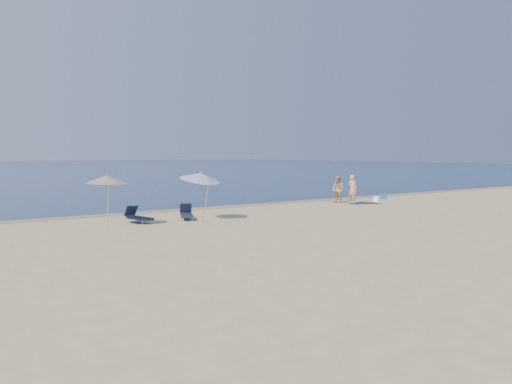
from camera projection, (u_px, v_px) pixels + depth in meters
wet_sand_strip at (262, 204)px, 36.57m from camera, size 240.00×1.60×0.00m
person_left at (352, 189)px, 36.90m from camera, size 0.43×0.63×1.67m
person_right at (338, 189)px, 37.27m from camera, size 0.61×0.78×1.59m
beach_towel at (364, 203)px, 36.98m from camera, size 1.96×1.54×0.03m
white_bag at (377, 199)px, 38.41m from camera, size 0.41×0.38×0.30m
blue_cooler at (383, 197)px, 40.52m from camera, size 0.52×0.44×0.31m
umbrella_near at (200, 177)px, 27.49m from camera, size 2.00×2.02×2.31m
umbrella_far at (107, 179)px, 25.12m from camera, size 1.85×1.86×2.18m
lounger_left at (138, 217)px, 27.08m from camera, size 0.56×1.63×0.71m
lounger_right at (186, 214)px, 28.41m from camera, size 1.25×1.62×0.70m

